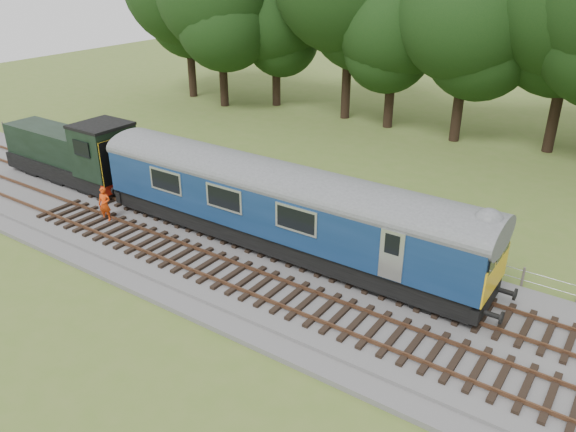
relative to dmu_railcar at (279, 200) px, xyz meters
The scene contains 9 objects.
ground 6.16m from the dmu_railcar, 14.52° to the right, with size 120.00×120.00×0.00m, color #4F6A27.
ballast 6.09m from the dmu_railcar, 14.52° to the right, with size 70.00×7.00×0.35m, color #4C4C4F.
track_north 5.83m from the dmu_railcar, ahead, with size 67.20×2.40×0.21m.
track_south 6.56m from the dmu_railcar, 29.04° to the right, with size 67.20×2.40×0.21m.
fence 6.75m from the dmu_railcar, 29.84° to the left, with size 64.00×0.12×1.00m, color #6B6054, non-canonical shape.
tree_line 21.46m from the dmu_railcar, 75.30° to the left, with size 70.00×8.00×18.00m, color black, non-canonical shape.
dmu_railcar is the anchor object (origin of this frame).
shunter_loco 13.94m from the dmu_railcar, behind, with size 8.92×2.60×3.38m.
worker 8.91m from the dmu_railcar, 163.92° to the right, with size 0.61×0.40×1.67m, color #E03D0B.
Camera 1 is at (7.10, -16.07, 12.02)m, focal length 35.00 mm.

